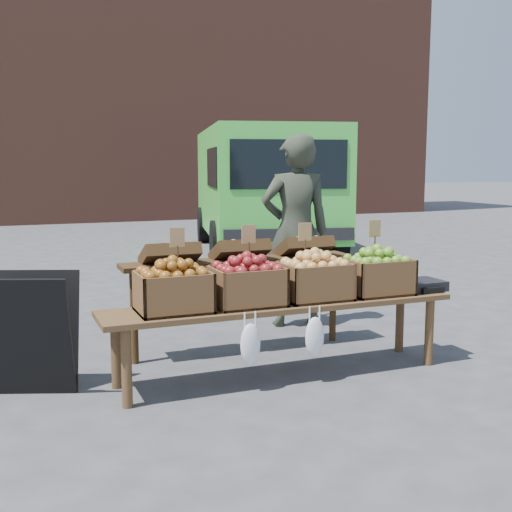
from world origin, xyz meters
name	(u,v)px	position (x,y,z in m)	size (l,w,h in m)	color
ground	(178,371)	(0.00, 0.00, 0.00)	(80.00, 80.00, 0.00)	#464649
brick_building	(33,41)	(0.00, 15.00, 5.00)	(24.00, 4.00, 10.00)	brown
delivery_van	(263,191)	(3.27, 6.09, 1.10)	(2.25, 4.90, 2.19)	green
vendor	(295,231)	(1.46, 0.98, 0.94)	(0.68, 0.45, 1.88)	#2E3427
chalkboard_sign	(34,333)	(-1.05, -0.08, 0.43)	(0.57, 0.31, 0.86)	black
back_table	(240,292)	(0.63, 0.33, 0.52)	(2.10, 0.44, 1.04)	#362311
display_bench	(281,339)	(0.69, -0.39, 0.28)	(2.70, 0.56, 0.57)	#51381E
crate_golden_apples	(173,292)	(-0.13, -0.39, 0.71)	(0.50, 0.40, 0.28)	#966419
crate_russet_pears	(247,286)	(0.42, -0.39, 0.71)	(0.50, 0.40, 0.28)	maroon
crate_red_apples	(314,281)	(0.97, -0.39, 0.71)	(0.50, 0.40, 0.28)	#B69643
crate_green_apples	(376,276)	(1.52, -0.39, 0.71)	(0.50, 0.40, 0.28)	#54892A
weighing_scale	(421,285)	(1.94, -0.39, 0.61)	(0.34, 0.30, 0.08)	black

